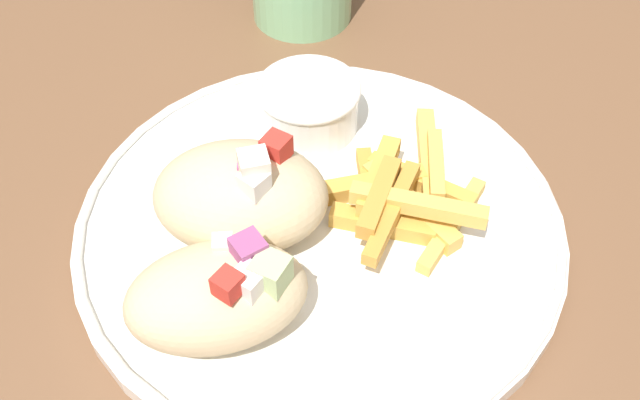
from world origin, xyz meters
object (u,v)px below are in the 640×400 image
(pita_sandwich_far, at_px, (241,196))
(fries_pile, at_px, (401,193))
(pita_sandwich_near, at_px, (218,295))
(plate, at_px, (320,225))
(sauce_ramekin, at_px, (309,103))

(pita_sandwich_far, height_order, fries_pile, pita_sandwich_far)
(pita_sandwich_near, height_order, fries_pile, pita_sandwich_near)
(plate, relative_size, pita_sandwich_far, 2.40)
(pita_sandwich_near, distance_m, pita_sandwich_far, 0.07)
(plate, relative_size, fries_pile, 2.48)
(sauce_ramekin, bearing_deg, fries_pile, -75.65)
(pita_sandwich_near, bearing_deg, plate, 40.09)
(fries_pile, bearing_deg, pita_sandwich_far, 167.80)
(pita_sandwich_far, distance_m, fries_pile, 0.10)
(plate, height_order, fries_pile, fries_pile)
(fries_pile, bearing_deg, pita_sandwich_near, -164.11)
(plate, distance_m, sauce_ramekin, 0.09)
(pita_sandwich_near, height_order, sauce_ramekin, pita_sandwich_near)
(pita_sandwich_near, relative_size, sauce_ramekin, 1.53)
(plate, xyz_separation_m, sauce_ramekin, (0.03, 0.09, 0.02))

